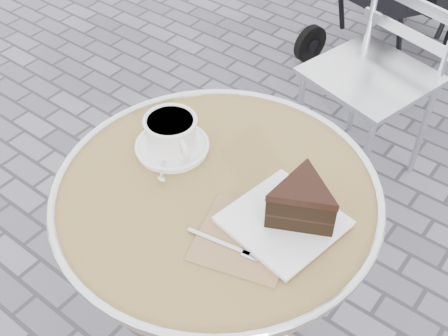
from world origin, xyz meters
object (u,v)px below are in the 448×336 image
Objects in this scene: cappuccino_set at (172,137)px; bistro_chair at (393,45)px; cake_plate_set at (296,207)px; cafe_table at (217,238)px.

bistro_chair is at bearing 109.17° from cappuccino_set.
cappuccino_set is 0.22× the size of bistro_chair.
cake_plate_set is 0.35× the size of bistro_chair.
bistro_chair reaches higher than cake_plate_set.
cake_plate_set is at bearing 6.97° from cafe_table.
bistro_chair is (-0.24, 1.05, -0.24)m from cake_plate_set.
cafe_table is 0.28m from cake_plate_set.
bistro_chair is (-0.06, 1.07, -0.03)m from cafe_table.
cake_plate_set is 1.11m from bistro_chair.
cafe_table is 2.41× the size of cake_plate_set.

